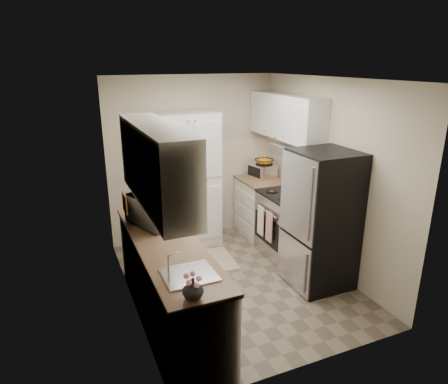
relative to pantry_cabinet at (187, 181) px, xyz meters
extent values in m
plane|color=#7A6B56|center=(0.20, -1.32, -1.00)|extent=(3.20, 3.20, 0.00)
cube|color=beige|center=(0.20, 0.28, 0.25)|extent=(2.60, 0.04, 2.50)
cube|color=beige|center=(0.20, -2.92, 0.25)|extent=(2.60, 0.04, 2.50)
cube|color=beige|center=(-1.10, -1.32, 0.25)|extent=(0.04, 3.20, 2.50)
cube|color=beige|center=(1.50, -1.32, 0.25)|extent=(0.04, 3.20, 2.50)
cube|color=white|center=(0.20, -1.32, 1.50)|extent=(2.60, 3.20, 0.04)
cube|color=silver|center=(-0.93, -2.07, 0.83)|extent=(0.33, 1.60, 0.70)
cube|color=silver|center=(1.33, -0.50, 0.89)|extent=(0.33, 1.55, 0.58)
cube|color=#99999E|center=(1.27, -0.93, 0.52)|extent=(0.45, 0.76, 0.13)
cube|color=#B7B7BC|center=(-0.79, -2.47, -0.07)|extent=(0.45, 0.40, 0.02)
cube|color=brown|center=(-1.09, -1.12, 0.18)|extent=(0.02, 0.22, 0.22)
cube|color=silver|center=(0.00, 0.00, 0.00)|extent=(0.90, 0.55, 2.00)
cube|color=silver|center=(-0.79, -1.75, -0.56)|extent=(0.60, 2.30, 0.88)
cube|color=#846647|center=(-0.79, -1.75, -0.10)|extent=(0.63, 2.33, 0.04)
cube|color=silver|center=(1.19, -0.12, -0.56)|extent=(0.60, 0.80, 0.88)
cube|color=#846647|center=(1.19, -0.12, -0.10)|extent=(0.63, 0.83, 0.04)
cube|color=#B7B7BC|center=(1.17, -0.93, -0.55)|extent=(0.64, 0.76, 0.90)
cube|color=black|center=(1.17, -0.93, -0.08)|extent=(0.66, 0.78, 0.03)
cube|color=black|center=(1.46, -0.93, 0.02)|extent=(0.06, 0.76, 0.22)
cube|color=tan|center=(0.80, -1.06, -0.45)|extent=(0.01, 0.16, 0.42)
cube|color=#F2E8C6|center=(0.80, -0.83, -0.45)|extent=(0.01, 0.16, 0.42)
cube|color=#B7B7BC|center=(1.14, -1.73, -0.15)|extent=(0.70, 0.72, 1.70)
imported|color=#BCBBC1|center=(-0.78, -1.21, 0.09)|extent=(0.60, 0.71, 0.33)
cylinder|color=black|center=(-0.83, -0.78, 0.05)|extent=(0.07, 0.07, 0.27)
imported|color=white|center=(-0.87, -2.81, 0.01)|extent=(0.18, 0.18, 0.18)
cube|color=#489842|center=(-0.64, -0.75, 0.09)|extent=(0.08, 0.27, 0.34)
cube|color=silver|center=(1.25, -0.03, 0.03)|extent=(0.37, 0.43, 0.22)
cube|color=#D1AD8E|center=(0.19, -0.69, -0.99)|extent=(0.49, 0.74, 0.01)
camera|label=1|loc=(-1.71, -5.38, 1.69)|focal=32.00mm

